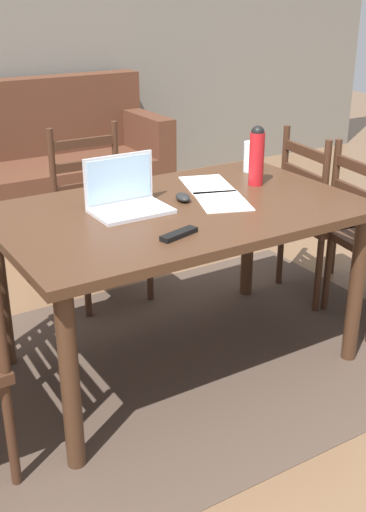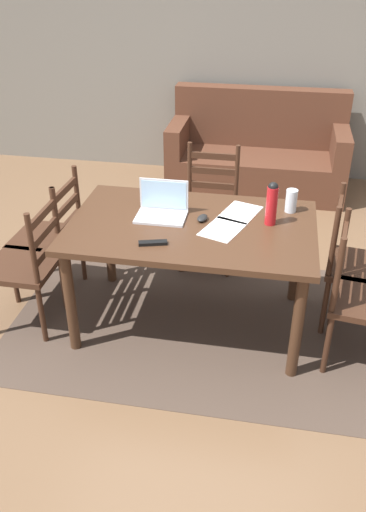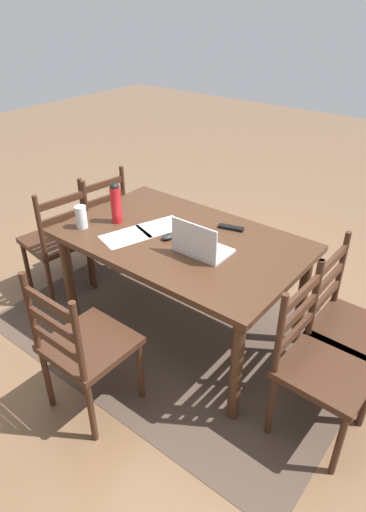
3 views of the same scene
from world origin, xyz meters
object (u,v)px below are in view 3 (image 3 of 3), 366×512
chair_left_far (320,365)px  chair_right_near (96,223)px  laptop (200,246)px  chair_far_head (84,347)px  dining_table (182,250)px  drinking_glass (81,217)px  water_bottle (116,202)px  chair_left_near (347,327)px  chair_right_far (58,241)px  computer_mouse (168,236)px  tv_remote (231,228)px

chair_left_far → chair_right_near: same height
laptop → chair_far_head: bearing=74.7°
dining_table → drinking_glass: bearing=26.1°
chair_far_head → water_bottle: size_ratio=3.36×
chair_left_far → laptop: size_ratio=2.96×
drinking_glass → chair_left_near: bearing=-163.6°
laptop → chair_right_far: bearing=4.9°
dining_table → chair_far_head: bearing=90.0°
dining_table → chair_right_near: size_ratio=1.64×
chair_right_far → drinking_glass: 0.61m
chair_left_near → computer_mouse: 1.20m
chair_left_far → drinking_glass: bearing=3.6°
chair_far_head → drinking_glass: bearing=-42.6°
dining_table → chair_right_far: 1.11m
dining_table → chair_right_near: (1.07, -0.19, -0.21)m
dining_table → chair_far_head: 0.89m
dining_table → drinking_glass: (0.61, 0.30, 0.17)m
chair_right_far → chair_right_near: 0.39m
chair_left_far → chair_right_far: (2.14, 0.01, 0.00)m
chair_right_far → chair_left_near: same height
chair_far_head → drinking_glass: 0.91m
chair_right_near → drinking_glass: chair_right_near is taller
chair_left_far → chair_right_far: bearing=0.2°
chair_right_far → chair_left_far: bearing=-179.8°
dining_table → chair_right_far: chair_right_far is taller
laptop → chair_left_far: bearing=173.2°
chair_left_near → laptop: 0.98m
computer_mouse → tv_remote: (-0.24, -0.36, -0.01)m
laptop → computer_mouse: 0.27m
computer_mouse → chair_right_far: bearing=19.5°
chair_far_head → water_bottle: bearing=-57.6°
chair_left_near → water_bottle: 1.65m
chair_right_far → water_bottle: 0.75m
chair_left_far → laptop: (0.86, -0.10, 0.36)m
chair_far_head → chair_right_near: 1.50m
chair_right_far → chair_right_near: size_ratio=1.00×
chair_left_far → drinking_glass: (1.68, 0.10, 0.38)m
dining_table → chair_left_near: size_ratio=1.64×
computer_mouse → tv_remote: 0.43m
chair_right_near → chair_left_near: size_ratio=1.00×
laptop → tv_remote: size_ratio=1.89×
water_bottle → chair_left_far: bearing=176.4°
laptop → tv_remote: bearing=-86.0°
computer_mouse → tv_remote: computer_mouse is taller
laptop → chair_right_near: bearing=-12.4°
chair_left_far → tv_remote: chair_left_far is taller
chair_right_far → tv_remote: 1.38m
chair_right_near → chair_left_near: (-2.14, -0.01, 0.00)m
water_bottle → computer_mouse: (-0.43, -0.03, -0.13)m
laptop → water_bottle: bearing=0.3°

